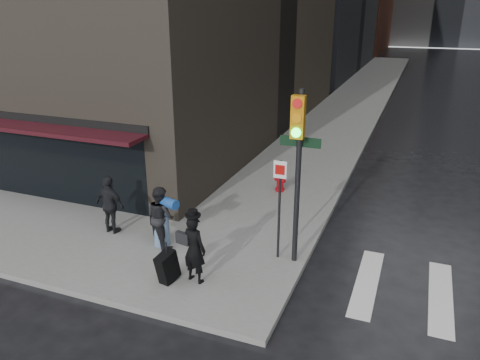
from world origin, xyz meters
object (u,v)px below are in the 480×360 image
object	(u,v)px
man_overcoat	(189,252)
man_jeans	(161,216)
fire_hydrant	(280,182)
traffic_light	(296,156)
man_greycoat	(110,205)

from	to	relation	value
man_overcoat	man_jeans	distance (m)	1.95
man_overcoat	fire_hydrant	xyz separation A→B (m)	(0.30, 6.08, -0.43)
man_jeans	traffic_light	bearing A→B (deg)	-146.13
man_greycoat	traffic_light	size ratio (longest dim) A/B	0.39
fire_hydrant	man_overcoat	bearing A→B (deg)	-92.83
man_greycoat	traffic_light	distance (m)	5.41
man_jeans	fire_hydrant	world-z (taller)	man_jeans
man_overcoat	man_greycoat	world-z (taller)	man_overcoat
man_overcoat	traffic_light	bearing A→B (deg)	-127.30
man_greycoat	man_jeans	bearing A→B (deg)	-177.34
fire_hydrant	traffic_light	bearing A→B (deg)	-69.59
man_jeans	man_greycoat	bearing A→B (deg)	22.89
man_overcoat	man_jeans	xyz separation A→B (m)	(-1.46, 1.28, 0.07)
man_greycoat	fire_hydrant	size ratio (longest dim) A/B	2.29
man_jeans	traffic_light	distance (m)	3.92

